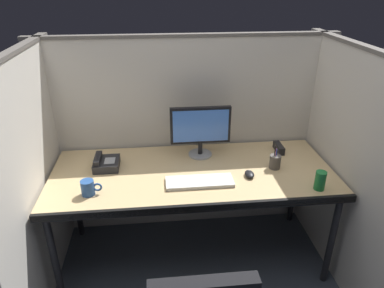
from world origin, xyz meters
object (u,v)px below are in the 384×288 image
desk (193,178)px  pen_cup (275,162)px  keyboard_main (200,182)px  computer_mouse (249,174)px  coffee_mug (88,188)px  red_stapler (279,148)px  desk_phone (106,163)px  monitor_center (200,128)px  soda_can (320,180)px

desk → pen_cup: 0.57m
keyboard_main → computer_mouse: computer_mouse is taller
desk → coffee_mug: (-0.65, -0.20, 0.10)m
red_stapler → desk_phone: 1.27m
coffee_mug → desk_phone: 0.33m
pen_cup → keyboard_main: bearing=-165.2°
red_stapler → pen_cup: pen_cup is taller
keyboard_main → coffee_mug: coffee_mug is taller
desk → keyboard_main: 0.16m
pen_cup → computer_mouse: bearing=-155.1°
coffee_mug → red_stapler: bearing=18.2°
monitor_center → pen_cup: bearing=-26.4°
coffee_mug → pen_cup: pen_cup is taller
keyboard_main → red_stapler: red_stapler is taller
desk_phone → red_stapler: bearing=5.3°
keyboard_main → computer_mouse: bearing=8.3°
desk_phone → keyboard_main: bearing=-23.5°
keyboard_main → computer_mouse: (0.34, 0.05, 0.01)m
monitor_center → coffee_mug: bearing=-149.3°
coffee_mug → keyboard_main: bearing=4.5°
soda_can → pen_cup: 0.34m
desk → soda_can: 0.81m
desk_phone → pen_cup: bearing=-6.3°
desk → coffee_mug: bearing=-163.2°
monitor_center → red_stapler: bearing=0.2°
monitor_center → coffee_mug: size_ratio=3.41×
soda_can → pen_cup: (-0.19, 0.28, -0.01)m
pen_cup → desk_phone: (-1.15, 0.13, -0.02)m
computer_mouse → coffee_mug: (-1.02, -0.10, 0.03)m
computer_mouse → red_stapler: bearing=47.2°
monitor_center → computer_mouse: bearing=-49.4°
monitor_center → computer_mouse: monitor_center is taller
keyboard_main → pen_cup: 0.56m
monitor_center → desk: bearing=-108.3°
coffee_mug → monitor_center: bearing=30.7°
coffee_mug → pen_cup: 1.23m
desk → desk_phone: bearing=168.2°
monitor_center → computer_mouse: (0.29, -0.33, -0.20)m
desk → red_stapler: (0.67, 0.24, 0.08)m
soda_can → desk_phone: soda_can is taller
coffee_mug → soda_can: (1.41, -0.09, 0.01)m
desk → soda_can: (0.75, -0.29, 0.11)m
soda_can → pen_cup: pen_cup is taller
coffee_mug → pen_cup: size_ratio=0.76×
desk → pen_cup: (0.56, -0.00, 0.10)m
desk → desk_phone: (-0.59, 0.12, 0.08)m
red_stapler → desk_phone: bearing=-174.7°
computer_mouse → red_stapler: red_stapler is taller
pen_cup → red_stapler: bearing=65.6°
red_stapler → soda_can: size_ratio=1.23×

